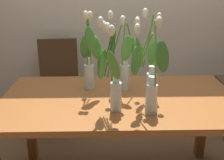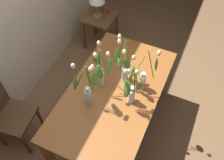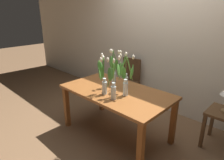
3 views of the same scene
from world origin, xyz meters
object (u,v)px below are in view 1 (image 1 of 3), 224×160
(dining_table, at_px, (119,109))
(tulip_vase_4, at_px, (110,75))
(tulip_vase_2, at_px, (89,61))
(dining_chair, at_px, (59,79))
(tulip_vase_0, at_px, (150,84))
(tulip_vase_1, at_px, (124,62))
(tulip_vase_3, at_px, (149,68))

(dining_table, bearing_deg, tulip_vase_4, -107.90)
(tulip_vase_2, height_order, dining_chair, tulip_vase_2)
(dining_chair, bearing_deg, tulip_vase_4, -67.07)
(tulip_vase_2, relative_size, tulip_vase_4, 1.01)
(tulip_vase_2, xyz_separation_m, tulip_vase_4, (0.14, -0.37, 0.01))
(tulip_vase_0, distance_m, dining_chair, 1.51)
(tulip_vase_1, xyz_separation_m, tulip_vase_2, (-0.25, 0.02, 0.01))
(tulip_vase_1, relative_size, tulip_vase_3, 0.95)
(tulip_vase_3, height_order, dining_chair, tulip_vase_3)
(tulip_vase_0, distance_m, tulip_vase_2, 0.55)
(tulip_vase_3, xyz_separation_m, tulip_vase_4, (-0.25, -0.18, 0.02))
(dining_table, height_order, tulip_vase_3, tulip_vase_3)
(tulip_vase_3, xyz_separation_m, dining_chair, (-0.76, 1.03, -0.43))
(tulip_vase_0, relative_size, tulip_vase_1, 1.03)
(tulip_vase_2, bearing_deg, tulip_vase_4, -68.89)
(dining_table, bearing_deg, tulip_vase_3, -7.61)
(tulip_vase_1, height_order, tulip_vase_2, tulip_vase_2)
(tulip_vase_0, distance_m, tulip_vase_4, 0.23)
(tulip_vase_1, bearing_deg, tulip_vase_0, -72.97)
(dining_table, relative_size, tulip_vase_1, 2.86)
(tulip_vase_2, distance_m, tulip_vase_3, 0.44)
(tulip_vase_0, height_order, tulip_vase_2, tulip_vase_0)
(tulip_vase_0, xyz_separation_m, tulip_vase_4, (-0.23, 0.05, 0.04))
(tulip_vase_2, bearing_deg, dining_table, -38.51)
(dining_table, xyz_separation_m, tulip_vase_1, (0.04, 0.15, 0.30))
(dining_table, distance_m, tulip_vase_0, 0.41)
(dining_table, bearing_deg, dining_chair, 119.85)
(tulip_vase_3, relative_size, dining_chair, 0.63)
(dining_table, relative_size, tulip_vase_4, 2.87)
(tulip_vase_0, height_order, tulip_vase_4, tulip_vase_0)
(tulip_vase_3, relative_size, tulip_vase_4, 1.05)
(dining_table, height_order, tulip_vase_1, tulip_vase_1)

